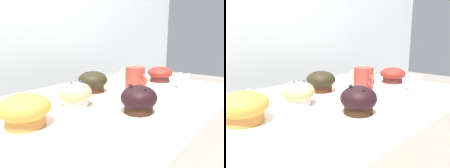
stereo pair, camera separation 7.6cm
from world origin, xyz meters
TOP-DOWN VIEW (x-y plane):
  - wall_back at (0.00, 0.60)m, footprint 3.20×0.10m
  - muffin_front_center at (-0.07, -0.15)m, footprint 0.10×0.10m
  - muffin_back_left at (-0.14, 0.03)m, footprint 0.10×0.10m
  - muffin_back_right at (0.23, 0.08)m, footprint 0.11×0.11m
  - muffin_front_left at (0.36, 0.01)m, footprint 0.11×0.11m
  - muffin_front_right at (0.02, 0.12)m, footprint 0.11×0.11m
  - muffin_back_center at (-0.32, 0.01)m, footprint 0.12×0.12m
  - coffee_cup at (0.14, -0.00)m, footprint 0.08×0.11m
  - price_card at (0.30, -0.13)m, footprint 0.05×0.05m

SIDE VIEW (x-z plane):
  - wall_back at x=0.00m, z-range 0.00..1.80m
  - price_card at x=0.30m, z-range 0.89..0.94m
  - muffin_front_left at x=0.36m, z-range 0.88..0.95m
  - muffin_back_left at x=-0.14m, z-range 0.88..0.96m
  - muffin_front_center at x=-0.07m, z-range 0.88..0.96m
  - muffin_back_right at x=0.23m, z-range 0.88..0.96m
  - muffin_back_center at x=-0.32m, z-range 0.88..0.96m
  - muffin_front_right at x=0.02m, z-range 0.88..0.96m
  - coffee_cup at x=0.14m, z-range 0.88..0.98m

